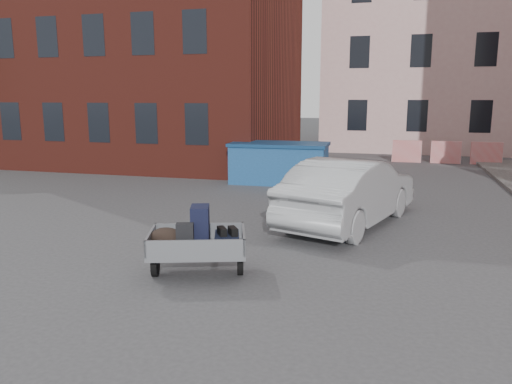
% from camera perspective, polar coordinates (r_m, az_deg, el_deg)
% --- Properties ---
extents(ground, '(120.00, 120.00, 0.00)m').
position_cam_1_polar(ground, '(9.56, 3.51, -7.46)').
color(ground, '#38383A').
rests_on(ground, ground).
extents(building_brick, '(12.00, 10.00, 14.00)m').
position_cam_1_polar(building_brick, '(24.73, -11.63, 20.02)').
color(building_brick, '#591E16').
rests_on(building_brick, ground).
extents(building_pink, '(16.00, 8.00, 14.00)m').
position_cam_1_polar(building_pink, '(31.42, 23.91, 17.35)').
color(building_pink, '#C79B99').
rests_on(building_pink, ground).
extents(far_building, '(6.00, 6.00, 8.00)m').
position_cam_1_polar(far_building, '(37.83, -20.44, 11.79)').
color(far_building, maroon).
rests_on(far_building, ground).
extents(barriers, '(4.70, 0.18, 1.00)m').
position_cam_1_polar(barriers, '(24.13, 20.88, 4.26)').
color(barriers, red).
rests_on(barriers, ground).
extents(trailer, '(1.86, 1.97, 1.20)m').
position_cam_1_polar(trailer, '(8.50, -6.79, -5.58)').
color(trailer, black).
rests_on(trailer, ground).
extents(dumpster, '(3.40, 1.81, 1.41)m').
position_cam_1_polar(dumpster, '(17.46, 2.68, 3.36)').
color(dumpster, '#1D4F8B').
rests_on(dumpster, ground).
extents(silver_car, '(3.06, 5.08, 1.58)m').
position_cam_1_polar(silver_car, '(11.95, 10.68, 0.03)').
color(silver_car, '#9DA0A4').
rests_on(silver_car, ground).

